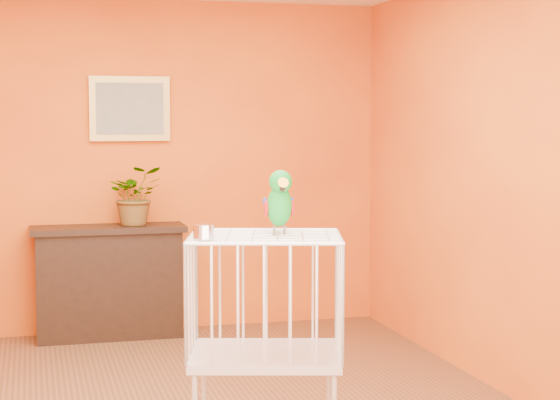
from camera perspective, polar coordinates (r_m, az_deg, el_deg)
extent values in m
plane|color=orange|center=(7.41, -9.12, 2.03)|extent=(4.00, 0.00, 4.00)
plane|color=orange|center=(2.98, -0.21, -1.92)|extent=(4.00, 0.00, 4.00)
plane|color=orange|center=(5.82, 13.32, 1.23)|extent=(0.00, 4.50, 4.50)
cube|color=black|center=(7.29, -10.38, -5.10)|extent=(1.08, 0.36, 0.81)
cube|color=black|center=(7.23, -10.44, -1.74)|extent=(1.16, 0.42, 0.05)
cube|color=black|center=(7.13, -10.28, -5.32)|extent=(0.76, 0.02, 0.41)
cube|color=#54181D|center=(7.25, -12.14, -5.91)|extent=(0.05, 0.16, 0.25)
cube|color=#42542A|center=(7.25, -11.56, -5.90)|extent=(0.05, 0.16, 0.25)
cube|color=#54181D|center=(7.25, -10.92, -5.88)|extent=(0.05, 0.16, 0.25)
cube|color=#42542A|center=(7.26, -10.20, -5.86)|extent=(0.05, 0.16, 0.25)
cube|color=#54181D|center=(7.27, -9.49, -5.84)|extent=(0.05, 0.16, 0.25)
imported|color=#26722D|center=(7.24, -8.81, -0.12)|extent=(0.44, 0.48, 0.35)
cube|color=gold|center=(7.37, -9.15, 5.52)|extent=(0.62, 0.03, 0.50)
cube|color=gray|center=(7.35, -9.13, 5.52)|extent=(0.52, 0.01, 0.40)
cube|color=silver|center=(4.60, -0.90, -9.47)|extent=(0.83, 0.72, 0.04)
cube|color=silver|center=(4.49, -0.90, -2.24)|extent=(0.83, 0.72, 0.01)
cylinder|color=silver|center=(4.92, -4.66, -11.77)|extent=(0.03, 0.03, 0.49)
cylinder|color=silver|center=(4.91, 3.00, -11.80)|extent=(0.03, 0.03, 0.49)
cylinder|color=silver|center=(4.31, -4.68, -1.95)|extent=(0.10, 0.10, 0.07)
cylinder|color=#59544C|center=(4.52, -0.35, -1.87)|extent=(0.01, 0.01, 0.05)
cylinder|color=#59544C|center=(4.53, 0.27, -1.86)|extent=(0.01, 0.01, 0.05)
ellipsoid|color=#0F862B|center=(4.51, -0.04, -0.37)|extent=(0.14, 0.19, 0.23)
ellipsoid|color=#0F862B|center=(4.47, 0.03, 1.13)|extent=(0.12, 0.13, 0.11)
cone|color=orange|center=(4.42, 0.15, 0.93)|extent=(0.06, 0.08, 0.07)
cone|color=black|center=(4.43, 0.12, 0.68)|extent=(0.03, 0.03, 0.03)
sphere|color=black|center=(4.44, -0.41, 1.26)|extent=(0.02, 0.02, 0.02)
sphere|color=black|center=(4.46, 0.56, 1.27)|extent=(0.02, 0.02, 0.02)
ellipsoid|color=#A50C0C|center=(4.51, -0.84, -0.50)|extent=(0.03, 0.07, 0.08)
ellipsoid|color=navy|center=(4.54, 0.72, -0.48)|extent=(0.03, 0.07, 0.08)
cone|color=#0F862B|center=(4.60, -0.19, -1.23)|extent=(0.09, 0.16, 0.12)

